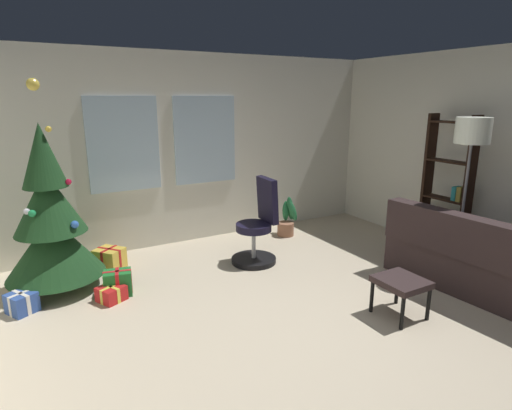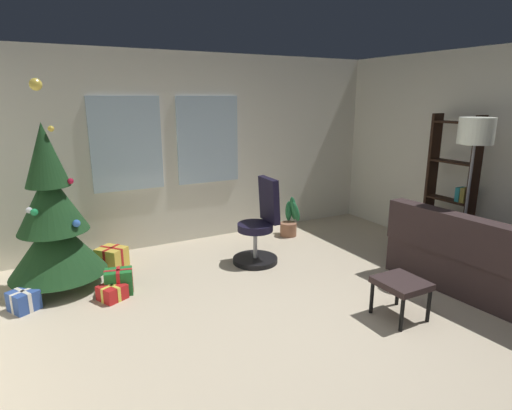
{
  "view_description": "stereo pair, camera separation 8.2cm",
  "coord_description": "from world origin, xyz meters",
  "px_view_note": "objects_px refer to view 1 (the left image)",
  "views": [
    {
      "loc": [
        -2.14,
        -2.55,
        2.02
      ],
      "look_at": [
        -0.18,
        0.92,
        0.98
      ],
      "focal_mm": 29.35,
      "sensor_mm": 36.0,
      "label": 1
    },
    {
      "loc": [
        -2.07,
        -2.58,
        2.02
      ],
      "look_at": [
        -0.18,
        0.92,
        0.98
      ],
      "focal_mm": 29.35,
      "sensor_mm": 36.0,
      "label": 2
    }
  ],
  "objects_px": {
    "office_chair": "(258,230)",
    "potted_plant": "(287,220)",
    "couch": "(507,267)",
    "gift_box_green": "(118,283)",
    "gift_box_red": "(111,294)",
    "holiday_tree": "(51,223)",
    "floor_lamp": "(472,142)",
    "footstool": "(401,284)",
    "gift_box_blue": "(22,303)",
    "bookshelf": "(447,195)",
    "gift_box_gold": "(110,259)"
  },
  "relations": [
    {
      "from": "gift_box_blue",
      "to": "bookshelf",
      "type": "distance_m",
      "value": 5.02
    },
    {
      "from": "office_chair",
      "to": "footstool",
      "type": "bearing_deg",
      "value": -75.04
    },
    {
      "from": "office_chair",
      "to": "gift_box_red",
      "type": "bearing_deg",
      "value": -174.61
    },
    {
      "from": "couch",
      "to": "gift_box_gold",
      "type": "distance_m",
      "value": 4.45
    },
    {
      "from": "gift_box_red",
      "to": "footstool",
      "type": "bearing_deg",
      "value": -35.7
    },
    {
      "from": "couch",
      "to": "gift_box_red",
      "type": "xyz_separation_m",
      "value": [
        -3.66,
        1.87,
        -0.22
      ]
    },
    {
      "from": "couch",
      "to": "gift_box_green",
      "type": "bearing_deg",
      "value": 151.13
    },
    {
      "from": "gift_box_green",
      "to": "floor_lamp",
      "type": "bearing_deg",
      "value": -21.87
    },
    {
      "from": "couch",
      "to": "gift_box_green",
      "type": "xyz_separation_m",
      "value": [
        -3.57,
        1.97,
        -0.16
      ]
    },
    {
      "from": "potted_plant",
      "to": "gift_box_red",
      "type": "bearing_deg",
      "value": -162.01
    },
    {
      "from": "office_chair",
      "to": "holiday_tree",
      "type": "bearing_deg",
      "value": 169.95
    },
    {
      "from": "couch",
      "to": "bookshelf",
      "type": "distance_m",
      "value": 1.28
    },
    {
      "from": "office_chair",
      "to": "potted_plant",
      "type": "xyz_separation_m",
      "value": [
        0.92,
        0.72,
        -0.2
      ]
    },
    {
      "from": "footstool",
      "to": "gift_box_green",
      "type": "height_order",
      "value": "footstool"
    },
    {
      "from": "office_chair",
      "to": "potted_plant",
      "type": "height_order",
      "value": "office_chair"
    },
    {
      "from": "gift_box_gold",
      "to": "office_chair",
      "type": "relative_size",
      "value": 0.38
    },
    {
      "from": "gift_box_green",
      "to": "gift_box_gold",
      "type": "distance_m",
      "value": 0.77
    },
    {
      "from": "footstool",
      "to": "potted_plant",
      "type": "height_order",
      "value": "potted_plant"
    },
    {
      "from": "potted_plant",
      "to": "floor_lamp",
      "type": "bearing_deg",
      "value": -68.19
    },
    {
      "from": "floor_lamp",
      "to": "footstool",
      "type": "bearing_deg",
      "value": -165.29
    },
    {
      "from": "couch",
      "to": "bookshelf",
      "type": "xyz_separation_m",
      "value": [
        0.42,
        1.1,
        0.5
      ]
    },
    {
      "from": "couch",
      "to": "footstool",
      "type": "xyz_separation_m",
      "value": [
        -1.35,
        0.2,
        0.03
      ]
    },
    {
      "from": "footstool",
      "to": "gift_box_gold",
      "type": "height_order",
      "value": "footstool"
    },
    {
      "from": "gift_box_red",
      "to": "gift_box_gold",
      "type": "height_order",
      "value": "gift_box_gold"
    },
    {
      "from": "couch",
      "to": "gift_box_blue",
      "type": "relative_size",
      "value": 6.71
    },
    {
      "from": "holiday_tree",
      "to": "potted_plant",
      "type": "relative_size",
      "value": 3.83
    },
    {
      "from": "bookshelf",
      "to": "potted_plant",
      "type": "distance_m",
      "value": 2.21
    },
    {
      "from": "gift_box_red",
      "to": "gift_box_gold",
      "type": "relative_size",
      "value": 0.77
    },
    {
      "from": "footstool",
      "to": "gift_box_gold",
      "type": "distance_m",
      "value": 3.33
    },
    {
      "from": "gift_box_green",
      "to": "holiday_tree",
      "type": "bearing_deg",
      "value": 138.75
    },
    {
      "from": "office_chair",
      "to": "potted_plant",
      "type": "bearing_deg",
      "value": 37.94
    },
    {
      "from": "gift_box_blue",
      "to": "bookshelf",
      "type": "bearing_deg",
      "value": -10.97
    },
    {
      "from": "gift_box_red",
      "to": "gift_box_green",
      "type": "xyz_separation_m",
      "value": [
        0.09,
        0.1,
        0.05
      ]
    },
    {
      "from": "holiday_tree",
      "to": "office_chair",
      "type": "distance_m",
      "value": 2.33
    },
    {
      "from": "footstool",
      "to": "bookshelf",
      "type": "xyz_separation_m",
      "value": [
        1.77,
        0.89,
        0.47
      ]
    },
    {
      "from": "footstool",
      "to": "bookshelf",
      "type": "bearing_deg",
      "value": 26.7
    },
    {
      "from": "footstool",
      "to": "holiday_tree",
      "type": "bearing_deg",
      "value": 140.96
    },
    {
      "from": "holiday_tree",
      "to": "floor_lamp",
      "type": "bearing_deg",
      "value": -24.89
    },
    {
      "from": "couch",
      "to": "office_chair",
      "type": "distance_m",
      "value": 2.75
    },
    {
      "from": "office_chair",
      "to": "floor_lamp",
      "type": "distance_m",
      "value": 2.6
    },
    {
      "from": "gift_box_green",
      "to": "office_chair",
      "type": "xyz_separation_m",
      "value": [
        1.73,
        0.07,
        0.28
      ]
    },
    {
      "from": "gift_box_green",
      "to": "footstool",
      "type": "bearing_deg",
      "value": -38.48
    },
    {
      "from": "couch",
      "to": "floor_lamp",
      "type": "xyz_separation_m",
      "value": [
        -0.03,
        0.55,
        1.25
      ]
    },
    {
      "from": "couch",
      "to": "potted_plant",
      "type": "distance_m",
      "value": 2.91
    },
    {
      "from": "couch",
      "to": "potted_plant",
      "type": "height_order",
      "value": "couch"
    },
    {
      "from": "couch",
      "to": "gift_box_gold",
      "type": "relative_size",
      "value": 5.21
    },
    {
      "from": "footstool",
      "to": "gift_box_red",
      "type": "distance_m",
      "value": 2.86
    },
    {
      "from": "gift_box_green",
      "to": "bookshelf",
      "type": "relative_size",
      "value": 0.17
    },
    {
      "from": "gift_box_green",
      "to": "floor_lamp",
      "type": "xyz_separation_m",
      "value": [
        3.54,
        -1.42,
        1.41
      ]
    },
    {
      "from": "gift_box_blue",
      "to": "floor_lamp",
      "type": "distance_m",
      "value": 4.89
    }
  ]
}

